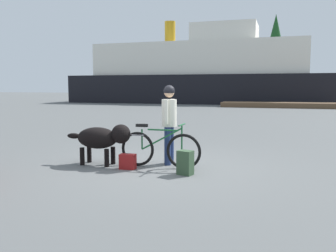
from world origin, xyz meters
name	(u,v)px	position (x,y,z in m)	size (l,w,h in m)	color
ground_plane	(156,167)	(0.00, 0.00, 0.00)	(160.00, 160.00, 0.00)	#595B5B
bicycle	(160,149)	(0.08, -0.02, 0.39)	(1.72, 0.44, 0.92)	black
person_cyclist	(169,117)	(0.17, 0.37, 1.02)	(0.32, 0.53, 1.69)	navy
dog	(102,138)	(-1.16, -0.15, 0.58)	(1.48, 0.54, 0.88)	black
backpack	(185,163)	(0.75, -0.45, 0.23)	(0.28, 0.20, 0.46)	#334C33
handbag_pannier	(128,162)	(-0.49, -0.35, 0.15)	(0.32, 0.18, 0.31)	maroon
ferry_boat	(200,74)	(-5.74, 29.81, 2.92)	(26.12, 7.66, 8.39)	black
pine_tree_far_left	(217,53)	(-6.71, 44.72, 6.33)	(3.27, 3.27, 9.45)	#4C331E
pine_tree_center	(275,44)	(1.23, 45.07, 7.36)	(3.63, 3.63, 11.37)	#4C331E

